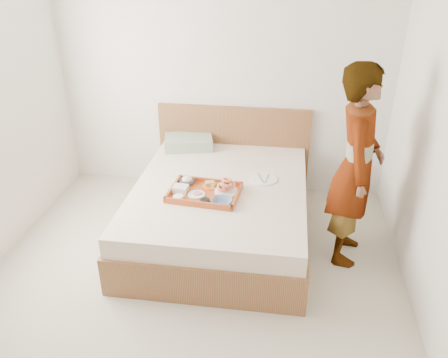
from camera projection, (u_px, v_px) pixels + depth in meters
name	position (u px, v px, depth m)	size (l,w,h in m)	color
ground	(184.00, 304.00, 3.52)	(3.50, 4.00, 0.01)	#BAB19D
wall_back	(222.00, 73.00, 4.66)	(3.50, 0.01, 2.60)	silver
bed	(220.00, 210.00, 4.26)	(1.65, 2.00, 0.53)	brown
headboard	(233.00, 148.00, 5.01)	(1.65, 0.06, 0.95)	brown
pillow	(189.00, 142.00, 4.86)	(0.50, 0.34, 0.12)	gray
tray	(205.00, 192.00, 3.96)	(0.60, 0.44, 0.05)	#AE491B
prawn_plate	(226.00, 191.00, 3.98)	(0.21, 0.21, 0.01)	white
navy_bowl_big	(222.00, 202.00, 3.80)	(0.17, 0.17, 0.04)	navy
sauce_dish	(205.00, 201.00, 3.81)	(0.09, 0.09, 0.03)	black
meat_plate	(196.00, 194.00, 3.94)	(0.15, 0.15, 0.01)	white
bread_plate	(211.00, 186.00, 4.08)	(0.15, 0.15, 0.01)	orange
salad_bowl	(187.00, 182.00, 4.12)	(0.13, 0.13, 0.04)	navy
plastic_tub	(181.00, 189.00, 3.98)	(0.13, 0.10, 0.05)	silver
cheese_round	(178.00, 198.00, 3.87)	(0.09, 0.09, 0.03)	white
dinner_plate	(264.00, 179.00, 4.22)	(0.25, 0.25, 0.01)	white
person	(356.00, 167.00, 3.71)	(0.63, 0.41, 1.73)	silver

